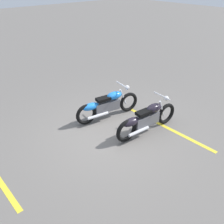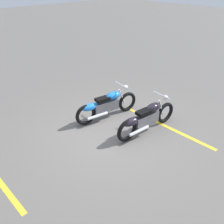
% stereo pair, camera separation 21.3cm
% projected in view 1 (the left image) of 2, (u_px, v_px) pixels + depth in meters
% --- Properties ---
extents(ground_plane, '(60.00, 60.00, 0.00)m').
position_uv_depth(ground_plane, '(111.00, 132.00, 7.19)').
color(ground_plane, '#66605B').
extents(motorcycle_bright_foreground, '(2.22, 0.67, 1.04)m').
position_uv_depth(motorcycle_bright_foreground, '(107.00, 105.00, 7.66)').
color(motorcycle_bright_foreground, black).
rests_on(motorcycle_bright_foreground, ground).
extents(motorcycle_dark_foreground, '(2.23, 0.62, 1.04)m').
position_uv_depth(motorcycle_dark_foreground, '(146.00, 119.00, 6.94)').
color(motorcycle_dark_foreground, black).
rests_on(motorcycle_dark_foreground, ground).
extents(parking_stripe_near, '(0.17, 3.20, 0.01)m').
position_uv_depth(parking_stripe_near, '(167.00, 127.00, 7.38)').
color(parking_stripe_near, yellow).
rests_on(parking_stripe_near, ground).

